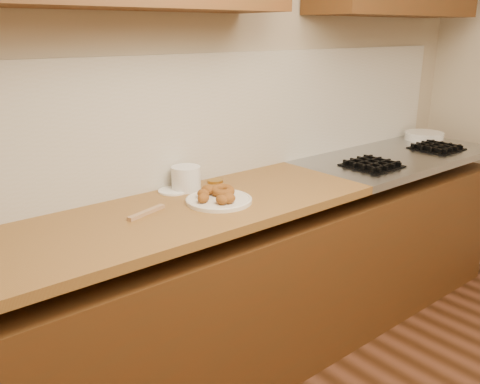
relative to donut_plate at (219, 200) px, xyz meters
name	(u,v)px	position (x,y,z in m)	size (l,w,h in m)	color
wall_back	(207,86)	(0.20, 0.34, 0.44)	(4.00, 0.02, 2.70)	tan
base_cabinet	(249,292)	(0.20, 0.03, -0.52)	(3.60, 0.60, 0.77)	#4D280F
butcher_block	(119,230)	(-0.45, 0.03, -0.03)	(2.30, 0.62, 0.04)	brown
stovetop	(396,157)	(1.35, 0.03, -0.03)	(1.30, 0.62, 0.04)	#9EA0A5
backsplash	(209,118)	(0.20, 0.33, 0.29)	(3.60, 0.02, 0.60)	beige
burner_grates	(406,155)	(1.32, -0.05, 0.00)	(0.91, 0.26, 0.03)	black
donut_plate	(219,200)	(0.00, 0.00, 0.00)	(0.28, 0.28, 0.02)	silver
ring_donut	(222,191)	(0.04, 0.03, 0.03)	(0.11, 0.11, 0.04)	#94521A
fried_dough_chunks	(213,196)	(-0.03, 0.00, 0.03)	(0.15, 0.22, 0.04)	#94521A
plastic_tub	(186,178)	(-0.01, 0.23, 0.05)	(0.13, 0.13, 0.11)	silver
tub_lid	(173,191)	(-0.07, 0.25, 0.00)	(0.14, 0.14, 0.01)	white
brass_jar_lid	(215,181)	(0.16, 0.25, 0.00)	(0.07, 0.07, 0.01)	#B2822F
wooden_utensil	(146,212)	(-0.31, 0.07, 0.00)	(0.19, 0.02, 0.01)	#A67D57
plate_stack	(424,136)	(1.85, 0.16, 0.02)	(0.25, 0.25, 0.05)	silver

